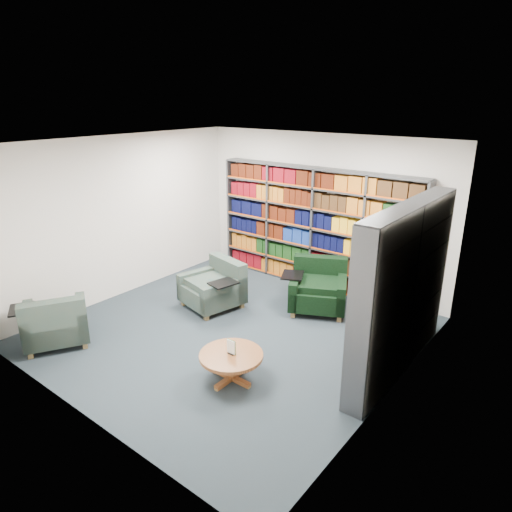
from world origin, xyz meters
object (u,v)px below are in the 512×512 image
Objects in this scene: chair_teal_left at (216,288)px; chair_teal_front at (56,324)px; coffee_table at (231,359)px; chair_green_right at (318,289)px.

chair_teal_front is (-0.92, -2.38, -0.00)m from chair_teal_left.
coffee_table is (1.64, -1.50, -0.02)m from chair_teal_left.
chair_teal_left is 1.73m from chair_green_right.
chair_teal_left is 2.55m from chair_teal_front.
chair_teal_left is 1.40× the size of coffee_table.
chair_green_right reaches higher than chair_teal_front.
chair_teal_left is at bearing -144.34° from chair_green_right.
chair_teal_left reaches higher than chair_teal_front.
chair_green_right reaches higher than coffee_table.
chair_teal_left is 0.96× the size of chair_teal_front.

